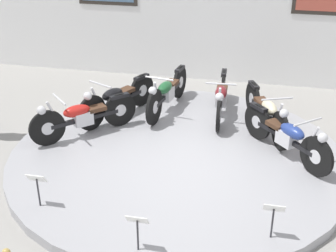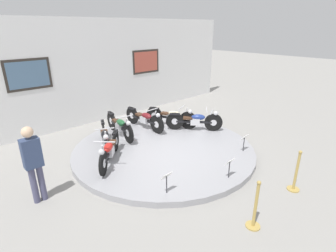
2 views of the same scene
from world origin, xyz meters
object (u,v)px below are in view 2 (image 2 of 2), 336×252
at_px(motorcycle_black, 105,137).
at_px(motorcycle_cream, 172,116).
at_px(info_placard_front_centre, 230,164).
at_px(motorcycle_green, 120,125).
at_px(info_placard_front_left, 167,178).
at_px(motorcycle_blue, 195,120).
at_px(motorcycle_red, 109,149).
at_px(motorcycle_maroon, 145,118).
at_px(stanchion_post_right_of_entry, 295,177).
at_px(visitor_standing, 33,160).
at_px(info_placard_front_right, 244,140).
at_px(stanchion_post_left_of_entry, 255,212).

relative_size(motorcycle_black, motorcycle_cream, 0.97).
bearing_deg(info_placard_front_centre, motorcycle_cream, 68.37).
distance_m(motorcycle_green, info_placard_front_left, 3.55).
xyz_separation_m(motorcycle_cream, motorcycle_blue, (0.34, -0.83, -0.01)).
height_order(motorcycle_red, motorcycle_cream, motorcycle_cream).
bearing_deg(info_placard_front_left, motorcycle_cream, 44.92).
height_order(motorcycle_black, info_placard_front_centre, motorcycle_black).
bearing_deg(info_placard_front_centre, motorcycle_maroon, 82.55).
relative_size(motorcycle_red, motorcycle_blue, 0.95).
distance_m(motorcycle_blue, stanchion_post_right_of_entry, 3.92).
xyz_separation_m(motorcycle_red, motorcycle_maroon, (2.23, 1.33, 0.01)).
height_order(motorcycle_red, visitor_standing, visitor_standing).
distance_m(motorcycle_black, info_placard_front_right, 4.10).
bearing_deg(motorcycle_maroon, motorcycle_black, -164.94).
xyz_separation_m(motorcycle_maroon, info_placard_front_centre, (-0.52, -3.96, -0.02)).
distance_m(motorcycle_red, motorcycle_black, 0.89).
bearing_deg(motorcycle_red, info_placard_front_centre, -56.93).
xyz_separation_m(motorcycle_blue, info_placard_front_left, (-3.24, -2.06, -0.01)).
xyz_separation_m(info_placard_front_left, stanchion_post_right_of_entry, (2.43, -1.77, -0.18)).
height_order(info_placard_front_centre, stanchion_post_left_of_entry, stanchion_post_left_of_entry).
bearing_deg(motorcycle_green, motorcycle_red, -131.69).
height_order(info_placard_front_right, stanchion_post_right_of_entry, stanchion_post_right_of_entry).
height_order(motorcycle_black, info_placard_front_left, motorcycle_black).
distance_m(motorcycle_cream, visitor_standing, 5.11).
height_order(info_placard_front_centre, info_placard_front_right, same).
xyz_separation_m(motorcycle_maroon, stanchion_post_right_of_entry, (0.38, -5.17, -0.20)).
bearing_deg(motorcycle_red, motorcycle_maroon, 30.88).
relative_size(motorcycle_green, info_placard_front_right, 3.90).
bearing_deg(motorcycle_blue, info_placard_front_right, -94.94).
bearing_deg(info_placard_front_right, info_placard_front_left, 180.00).
bearing_deg(stanchion_post_right_of_entry, visitor_standing, 141.35).
xyz_separation_m(motorcycle_green, motorcycle_blue, (2.23, -1.34, -0.02)).
bearing_deg(visitor_standing, stanchion_post_left_of_entry, -53.00).
xyz_separation_m(motorcycle_black, stanchion_post_left_of_entry, (0.47, -4.66, -0.20)).
bearing_deg(info_placard_front_centre, stanchion_post_right_of_entry, -53.44).
height_order(motorcycle_maroon, info_placard_front_left, motorcycle_maroon).
height_order(motorcycle_red, info_placard_front_right, motorcycle_red).
distance_m(info_placard_front_left, stanchion_post_left_of_entry, 1.89).
relative_size(motorcycle_maroon, motorcycle_cream, 1.07).
bearing_deg(motorcycle_cream, info_placard_front_centre, -111.63).
xyz_separation_m(motorcycle_blue, visitor_standing, (-5.32, -0.23, 0.46)).
bearing_deg(visitor_standing, info_placard_front_right, -19.67).
distance_m(motorcycle_red, motorcycle_green, 1.79).
relative_size(motorcycle_black, stanchion_post_right_of_entry, 1.77).
bearing_deg(motorcycle_cream, motorcycle_red, -165.02).
relative_size(visitor_standing, stanchion_post_right_of_entry, 1.71).
bearing_deg(stanchion_post_left_of_entry, motorcycle_red, 101.98).
relative_size(info_placard_front_centre, stanchion_post_left_of_entry, 0.50).
bearing_deg(stanchion_post_left_of_entry, info_placard_front_centre, 53.44).
height_order(motorcycle_blue, visitor_standing, visitor_standing).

